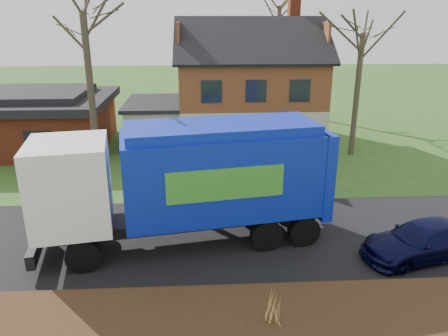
{
  "coord_description": "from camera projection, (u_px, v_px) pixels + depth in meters",
  "views": [
    {
      "loc": [
        -1.29,
        -15.17,
        8.32
      ],
      "look_at": [
        -0.3,
        2.5,
        2.01
      ],
      "focal_mm": 35.0,
      "sensor_mm": 36.0,
      "label": 1
    }
  ],
  "objects": [
    {
      "name": "ranch_house",
      "position": [
        34.0,
        120.0,
        28.12
      ],
      "size": [
        9.8,
        8.2,
        3.7
      ],
      "color": "#933A20",
      "rests_on": "ground"
    },
    {
      "name": "road",
      "position": [
        235.0,
        237.0,
        17.12
      ],
      "size": [
        80.0,
        7.0,
        0.02
      ],
      "primitive_type": "cube",
      "color": "black",
      "rests_on": "ground"
    },
    {
      "name": "tree_front_east",
      "position": [
        365.0,
        11.0,
        24.44
      ],
      "size": [
        3.72,
        3.72,
        10.34
      ],
      "color": "#433A28",
      "rests_on": "ground"
    },
    {
      "name": "grass_clump_mid",
      "position": [
        275.0,
        306.0,
        11.82
      ],
      "size": [
        0.37,
        0.31,
        1.04
      ],
      "color": "tan",
      "rests_on": "mulch_verge"
    },
    {
      "name": "mulch_verge",
      "position": [
        251.0,
        325.0,
        12.09
      ],
      "size": [
        80.0,
        3.5,
        0.3
      ],
      "primitive_type": "cube",
      "color": "black",
      "rests_on": "ground"
    },
    {
      "name": "main_house",
      "position": [
        241.0,
        81.0,
        28.93
      ],
      "size": [
        12.95,
        8.95,
        9.26
      ],
      "color": "#C0B49A",
      "rests_on": "ground"
    },
    {
      "name": "ground",
      "position": [
        235.0,
        237.0,
        17.13
      ],
      "size": [
        120.0,
        120.0,
        0.0
      ],
      "primitive_type": "plane",
      "color": "#2B511B",
      "rests_on": "ground"
    },
    {
      "name": "silver_sedan",
      "position": [
        181.0,
        177.0,
        21.44
      ],
      "size": [
        4.43,
        2.82,
        1.38
      ],
      "primitive_type": "imported",
      "rotation": [
        0.0,
        0.0,
        1.93
      ],
      "color": "#9A9CA1",
      "rests_on": "ground"
    },
    {
      "name": "navy_wagon",
      "position": [
        423.0,
        241.0,
        15.56
      ],
      "size": [
        4.81,
        2.81,
        1.31
      ],
      "primitive_type": "imported",
      "rotation": [
        0.0,
        0.0,
        -1.34
      ],
      "color": "black",
      "rests_on": "ground"
    },
    {
      "name": "garbage_truck",
      "position": [
        191.0,
        177.0,
        15.95
      ],
      "size": [
        11.08,
        4.65,
        4.6
      ],
      "rotation": [
        0.0,
        0.0,
        0.17
      ],
      "color": "black",
      "rests_on": "ground"
    }
  ]
}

